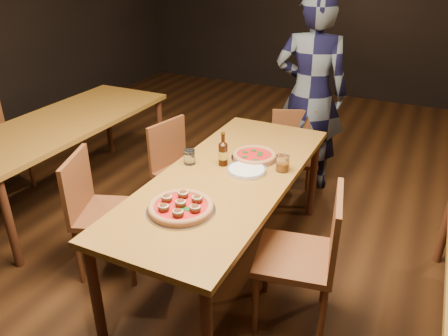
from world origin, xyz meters
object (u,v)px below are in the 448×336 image
at_px(pizza_meatball, 181,207).
at_px(beer_bottle, 223,154).
at_px(table_main, 227,184).
at_px(water_glass, 190,157).
at_px(diner, 310,94).
at_px(chair_end, 293,157).
at_px(amber_glass, 283,163).
at_px(chair_main_nw, 110,213).
at_px(pizza_margherita, 254,156).
at_px(table_left, 64,128).
at_px(chair_main_e, 295,256).
at_px(chair_main_sw, 185,172).
at_px(plate_stack, 247,170).

distance_m(pizza_meatball, beer_bottle, 0.63).
xyz_separation_m(table_main, water_glass, (-0.30, 0.04, 0.12)).
bearing_deg(diner, chair_end, 78.78).
bearing_deg(table_main, amber_glass, 34.94).
distance_m(chair_main_nw, pizza_margherita, 1.06).
height_order(table_left, chair_main_e, chair_main_e).
relative_size(pizza_meatball, amber_glass, 3.57).
xyz_separation_m(chair_main_e, amber_glass, (-0.26, 0.47, 0.33)).
bearing_deg(chair_main_sw, pizza_meatball, -137.61).
xyz_separation_m(chair_end, beer_bottle, (-0.19, -1.02, 0.42)).
xyz_separation_m(beer_bottle, amber_glass, (0.39, 0.09, -0.03)).
xyz_separation_m(table_main, chair_main_nw, (-0.72, -0.34, -0.22)).
bearing_deg(water_glass, table_left, 169.29).
height_order(table_left, chair_end, chair_end).
xyz_separation_m(chair_main_e, pizza_margherita, (-0.49, 0.56, 0.30)).
relative_size(plate_stack, diner, 0.14).
relative_size(chair_main_nw, water_glass, 9.28).
relative_size(beer_bottle, amber_glass, 2.09).
relative_size(chair_main_e, diner, 0.53).
height_order(pizza_meatball, beer_bottle, beer_bottle).
height_order(table_left, beer_bottle, beer_bottle).
bearing_deg(plate_stack, beer_bottle, 172.07).
bearing_deg(plate_stack, chair_end, 89.46).
bearing_deg(pizza_meatball, diner, 85.43).
relative_size(water_glass, amber_glass, 0.90).
bearing_deg(chair_end, plate_stack, -113.06).
bearing_deg(chair_main_nw, pizza_margherita, -71.58).
bearing_deg(plate_stack, pizza_margherita, 98.57).
distance_m(chair_main_sw, water_glass, 0.62).
bearing_deg(table_left, water_glass, -10.71).
height_order(chair_main_e, chair_end, chair_main_e).
bearing_deg(pizza_margherita, chair_main_e, -48.75).
xyz_separation_m(table_main, diner, (0.11, 1.49, 0.21)).
bearing_deg(pizza_meatball, beer_bottle, 93.95).
bearing_deg(water_glass, table_main, -6.68).
distance_m(chair_end, diner, 0.59).
bearing_deg(chair_main_e, table_main, -126.29).
height_order(chair_main_sw, pizza_meatball, chair_main_sw).
distance_m(table_main, table_left, 1.73).
xyz_separation_m(chair_end, diner, (0.01, 0.36, 0.48)).
xyz_separation_m(pizza_meatball, diner, (0.16, 1.99, 0.11)).
relative_size(chair_main_nw, chair_end, 1.10).
distance_m(chair_end, amber_glass, 1.02).
height_order(water_glass, diner, diner).
bearing_deg(pizza_meatball, pizza_margherita, 82.39).
distance_m(chair_main_nw, chair_end, 1.69).
height_order(water_glass, amber_glass, amber_glass).
xyz_separation_m(table_left, diner, (1.81, 1.19, 0.21)).
distance_m(table_left, amber_glass, 2.01).
bearing_deg(water_glass, chair_main_nw, -138.28).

